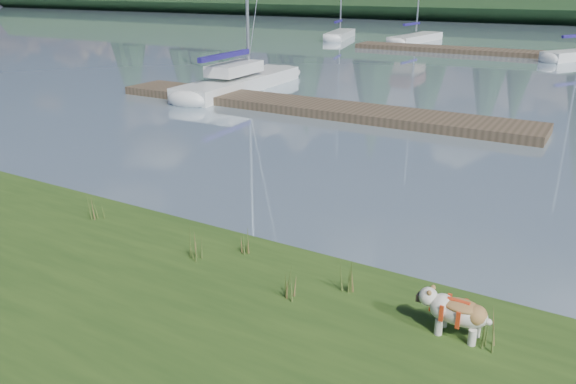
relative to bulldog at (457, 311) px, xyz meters
The scene contains 14 objects.
ground 32.89m from the bulldog, 97.53° to the left, with size 200.00×200.00×0.00m, color #8097A8.
bulldog is the anchor object (origin of this frame).
sailboat_main 19.35m from the bulldog, 131.53° to the left, with size 2.13×8.73×12.47m.
dock_near 14.28m from the bulldog, 125.62° to the left, with size 16.00×2.00×0.30m, color #4C3D2C.
dock_far 32.69m from the bulldog, 94.05° to the left, with size 26.00×2.20×0.30m, color #4C3D2C.
sailboat_bg_0 43.07m from the bulldog, 117.08° to the left, with size 3.19×7.39×10.62m.
sailboat_bg_1 40.72m from the bulldog, 108.58° to the left, with size 2.32×8.05×11.84m.
weed_0 3.95m from the bulldog, behind, with size 0.17×0.14×0.59m.
weed_1 3.47m from the bulldog, behind, with size 0.17×0.14×0.41m.
weed_2 1.55m from the bulldog, 169.85° to the left, with size 0.17×0.14×0.64m.
weed_3 6.42m from the bulldog, behind, with size 0.17×0.14×0.47m.
weed_4 2.11m from the bulldog, behind, with size 0.17×0.14×0.47m.
weed_5 0.41m from the bulldog, ahead, with size 0.17×0.14×0.49m.
mud_lip 4.47m from the bulldog, 166.95° to the left, with size 60.00×0.50×0.14m, color #33281C.
Camera 1 is at (5.47, -8.52, 4.29)m, focal length 35.00 mm.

